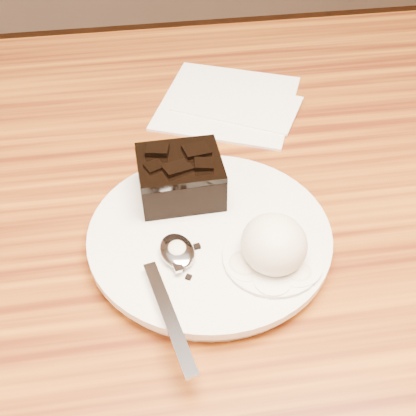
{
  "coord_description": "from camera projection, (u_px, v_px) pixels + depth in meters",
  "views": [
    {
      "loc": [
        -0.01,
        -0.43,
        1.15
      ],
      "look_at": [
        0.05,
        -0.06,
        0.79
      ],
      "focal_mm": 48.65,
      "sensor_mm": 36.0,
      "label": 1
    }
  ],
  "objects": [
    {
      "name": "spoon",
      "position": [
        177.0,
        252.0,
        0.51
      ],
      "size": [
        0.07,
        0.18,
        0.01
      ],
      "primitive_type": null,
      "rotation": [
        0.0,
        0.0,
        0.2
      ],
      "color": "silver",
      "rests_on": "plate"
    },
    {
      "name": "crumb_c",
      "position": [
        239.0,
        233.0,
        0.53
      ],
      "size": [
        0.01,
        0.01,
        0.0
      ],
      "primitive_type": "cube",
      "rotation": [
        0.0,
        0.0,
        0.71
      ],
      "color": "black",
      "rests_on": "plate"
    },
    {
      "name": "melt_puddle",
      "position": [
        272.0,
        259.0,
        0.51
      ],
      "size": [
        0.09,
        0.09,
        0.0
      ],
      "primitive_type": "cylinder",
      "color": "white",
      "rests_on": "plate"
    },
    {
      "name": "crumb_a",
      "position": [
        197.0,
        247.0,
        0.52
      ],
      "size": [
        0.01,
        0.01,
        0.0
      ],
      "primitive_type": "cube",
      "rotation": [
        0.0,
        0.0,
        0.18
      ],
      "color": "black",
      "rests_on": "plate"
    },
    {
      "name": "plate",
      "position": [
        210.0,
        238.0,
        0.54
      ],
      "size": [
        0.23,
        0.23,
        0.02
      ],
      "primitive_type": "cylinder",
      "color": "white",
      "rests_on": "dining_table"
    },
    {
      "name": "ice_cream_scoop",
      "position": [
        274.0,
        244.0,
        0.49
      ],
      "size": [
        0.06,
        0.06,
        0.05
      ],
      "primitive_type": "ellipsoid",
      "color": "#F5EBCD",
      "rests_on": "plate"
    },
    {
      "name": "crumb_b",
      "position": [
        189.0,
        277.0,
        0.49
      ],
      "size": [
        0.01,
        0.01,
        0.0
      ],
      "primitive_type": "cube",
      "rotation": [
        0.0,
        0.0,
        1.08
      ],
      "color": "black",
      "rests_on": "plate"
    },
    {
      "name": "napkin",
      "position": [
        228.0,
        102.0,
        0.72
      ],
      "size": [
        0.22,
        0.22,
        0.01
      ],
      "primitive_type": "cube",
      "rotation": [
        0.0,
        0.0,
        -0.4
      ],
      "color": "white",
      "rests_on": "dining_table"
    },
    {
      "name": "dining_table",
      "position": [
        169.0,
        386.0,
        0.85
      ],
      "size": [
        1.2,
        0.8,
        0.75
      ],
      "primitive_type": null,
      "color": "#51200D",
      "rests_on": "floor"
    },
    {
      "name": "brownie",
      "position": [
        180.0,
        179.0,
        0.56
      ],
      "size": [
        0.08,
        0.07,
        0.04
      ],
      "primitive_type": "cube",
      "rotation": [
        0.0,
        0.0,
        0.03
      ],
      "color": "black",
      "rests_on": "plate"
    }
  ]
}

